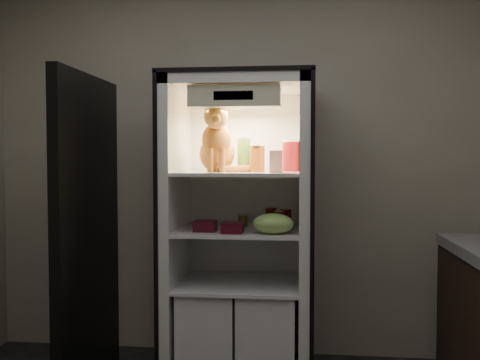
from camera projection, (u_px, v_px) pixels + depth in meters
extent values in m
plane|color=beige|center=(247.00, 161.00, 3.74)|extent=(3.60, 0.00, 3.60)
cube|color=white|center=(245.00, 224.00, 3.63)|extent=(0.85, 0.06, 1.85)
cube|color=white|center=(177.00, 229.00, 3.35)|extent=(0.06, 0.70, 1.85)
cube|color=white|center=(304.00, 231.00, 3.26)|extent=(0.06, 0.70, 1.85)
cube|color=white|center=(240.00, 85.00, 3.27)|extent=(0.85, 0.70, 0.06)
cube|color=black|center=(171.00, 229.00, 3.36)|extent=(0.02, 0.72, 1.87)
cube|color=black|center=(311.00, 232.00, 3.26)|extent=(0.02, 0.72, 1.87)
cube|color=black|center=(240.00, 78.00, 3.27)|extent=(0.90, 0.72, 0.02)
cube|color=white|center=(239.00, 173.00, 3.26)|extent=(0.73, 0.62, 0.02)
cube|color=white|center=(239.00, 230.00, 3.28)|extent=(0.73, 0.62, 0.02)
cube|color=white|center=(211.00, 323.00, 3.32)|extent=(0.34, 0.58, 0.48)
cube|color=white|center=(268.00, 324.00, 3.28)|extent=(0.34, 0.58, 0.48)
cube|color=white|center=(239.00, 283.00, 3.29)|extent=(0.73, 0.62, 0.02)
cube|color=beige|center=(235.00, 97.00, 3.03)|extent=(0.52, 0.18, 0.12)
cube|color=black|center=(233.00, 96.00, 2.95)|extent=(0.22, 0.01, 0.05)
cube|color=black|center=(88.00, 236.00, 3.09)|extent=(0.07, 0.87, 1.85)
cube|color=white|center=(84.00, 303.00, 3.04)|extent=(0.06, 0.64, 0.12)
cube|color=white|center=(83.00, 215.00, 3.02)|extent=(0.06, 0.64, 0.12)
ellipsoid|color=orange|center=(217.00, 154.00, 3.33)|extent=(0.25, 0.30, 0.23)
ellipsoid|color=orange|center=(217.00, 139.00, 3.22)|extent=(0.20, 0.18, 0.20)
sphere|color=orange|center=(216.00, 117.00, 3.14)|extent=(0.16, 0.16, 0.14)
sphere|color=orange|center=(216.00, 119.00, 3.08)|extent=(0.07, 0.07, 0.06)
cone|color=orange|center=(209.00, 105.00, 3.15)|extent=(0.06, 0.06, 0.07)
cone|color=orange|center=(224.00, 105.00, 3.15)|extent=(0.06, 0.06, 0.07)
cylinder|color=orange|center=(210.00, 160.00, 3.15)|extent=(0.04, 0.04, 0.14)
cylinder|color=orange|center=(222.00, 160.00, 3.15)|extent=(0.04, 0.04, 0.14)
cylinder|color=orange|center=(236.00, 169.00, 3.24)|extent=(0.24, 0.17, 0.04)
cylinder|color=green|center=(244.00, 156.00, 3.31)|extent=(0.08, 0.08, 0.19)
cylinder|color=green|center=(244.00, 140.00, 3.30)|extent=(0.08, 0.08, 0.02)
cylinder|color=white|center=(256.00, 163.00, 3.41)|extent=(0.08, 0.08, 0.10)
cylinder|color=blue|center=(256.00, 154.00, 3.40)|extent=(0.09, 0.09, 0.02)
cylinder|color=maroon|center=(257.00, 160.00, 3.25)|extent=(0.09, 0.09, 0.14)
cylinder|color=#B78031|center=(257.00, 147.00, 3.25)|extent=(0.09, 0.09, 0.02)
cylinder|color=#A4151A|center=(292.00, 157.00, 3.34)|extent=(0.12, 0.12, 0.18)
cylinder|color=white|center=(292.00, 141.00, 3.34)|extent=(0.12, 0.12, 0.02)
cube|color=white|center=(276.00, 162.00, 3.09)|extent=(0.07, 0.07, 0.13)
cylinder|color=black|center=(271.00, 218.00, 3.32)|extent=(0.07, 0.07, 0.12)
cylinder|color=#B2B2B2|center=(271.00, 207.00, 3.32)|extent=(0.07, 0.07, 0.00)
cylinder|color=black|center=(286.00, 219.00, 3.28)|extent=(0.07, 0.07, 0.12)
cylinder|color=#B2B2B2|center=(286.00, 209.00, 3.28)|extent=(0.07, 0.07, 0.00)
cylinder|color=black|center=(279.00, 221.00, 3.20)|extent=(0.06, 0.06, 0.11)
cylinder|color=#B2B2B2|center=(279.00, 211.00, 3.20)|extent=(0.06, 0.06, 0.00)
cylinder|color=brown|center=(243.00, 221.00, 3.36)|extent=(0.06, 0.06, 0.07)
cylinder|color=#B2B2B2|center=(243.00, 214.00, 3.35)|extent=(0.06, 0.06, 0.01)
ellipsoid|color=#84B152|center=(273.00, 224.00, 3.06)|extent=(0.24, 0.17, 0.12)
cube|color=#530D18|center=(205.00, 226.00, 3.16)|extent=(0.13, 0.13, 0.06)
cube|color=#530D18|center=(232.00, 228.00, 3.09)|extent=(0.12, 0.12, 0.06)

